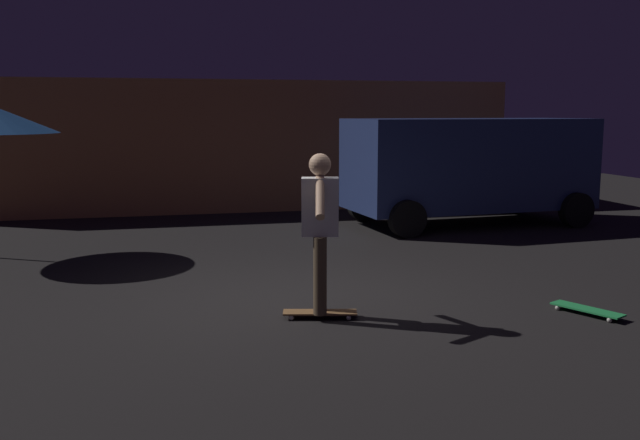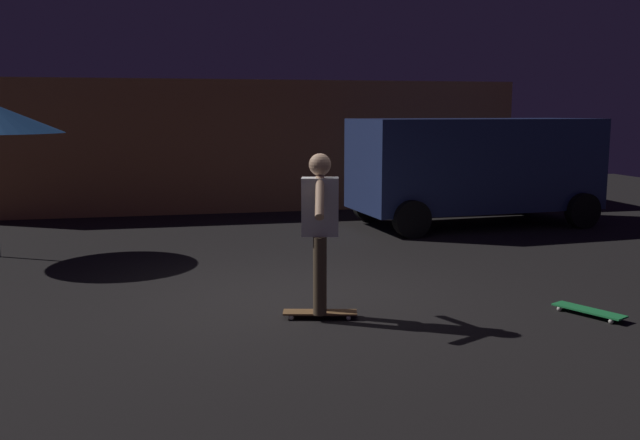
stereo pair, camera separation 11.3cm
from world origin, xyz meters
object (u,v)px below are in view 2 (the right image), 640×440
skateboard_spare (589,311)px  parked_van (475,165)px  skater (320,221)px  skateboard_ridden (320,313)px

skateboard_spare → parked_van: bearing=76.4°
parked_van → skater: size_ratio=2.84×
skateboard_ridden → skateboard_spare: bearing=-11.3°
skateboard_ridden → skateboard_spare: 2.88m
parked_van → skater: bearing=-128.1°
parked_van → skateboard_spare: 6.28m
parked_van → skateboard_ridden: (-4.27, -5.45, -1.11)m
parked_van → skateboard_spare: size_ratio=6.02×
skateboard_ridden → skater: size_ratio=0.48×
skateboard_ridden → skateboard_spare: same height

